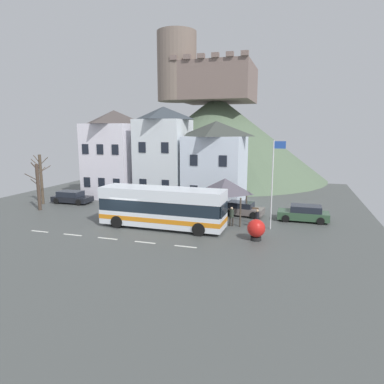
{
  "coord_description": "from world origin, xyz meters",
  "views": [
    {
      "loc": [
        13.0,
        -24.0,
        7.78
      ],
      "look_at": [
        4.34,
        3.95,
        2.51
      ],
      "focal_mm": 32.04,
      "sensor_mm": 36.0,
      "label": 1
    }
  ],
  "objects_px": {
    "public_bench": "(249,212)",
    "bare_tree_01": "(41,178)",
    "parked_car_00": "(304,213)",
    "bus_shelter": "(225,186)",
    "harbour_buoy": "(256,229)",
    "parked_car_03": "(242,209)",
    "parked_car_01": "(125,202)",
    "transit_bus": "(162,208)",
    "hilltop_castle": "(216,133)",
    "townhouse_01": "(164,154)",
    "bare_tree_00": "(38,187)",
    "flagpole": "(273,179)",
    "pedestrian_00": "(257,218)",
    "townhouse_02": "(216,162)",
    "townhouse_00": "(115,154)",
    "parked_car_02": "(72,197)",
    "pedestrian_01": "(232,215)"
  },
  "relations": [
    {
      "from": "public_bench",
      "to": "bare_tree_01",
      "type": "xyz_separation_m",
      "value": [
        -21.97,
        -0.89,
        2.31
      ]
    },
    {
      "from": "bare_tree_01",
      "to": "parked_car_00",
      "type": "bearing_deg",
      "value": 1.9
    },
    {
      "from": "bus_shelter",
      "to": "harbour_buoy",
      "type": "xyz_separation_m",
      "value": [
        3.32,
        -4.84,
        -2.19
      ]
    },
    {
      "from": "parked_car_03",
      "to": "bare_tree_01",
      "type": "bearing_deg",
      "value": -168.92
    },
    {
      "from": "parked_car_01",
      "to": "bare_tree_01",
      "type": "relative_size",
      "value": 0.74
    },
    {
      "from": "public_bench",
      "to": "bus_shelter",
      "type": "bearing_deg",
      "value": -137.15
    },
    {
      "from": "bus_shelter",
      "to": "transit_bus",
      "type": "bearing_deg",
      "value": -138.71
    },
    {
      "from": "hilltop_castle",
      "to": "harbour_buoy",
      "type": "relative_size",
      "value": 23.03
    },
    {
      "from": "townhouse_01",
      "to": "bus_shelter",
      "type": "xyz_separation_m",
      "value": [
        8.5,
        -7.13,
        -2.15
      ]
    },
    {
      "from": "hilltop_castle",
      "to": "bare_tree_00",
      "type": "height_order",
      "value": "hilltop_castle"
    },
    {
      "from": "bus_shelter",
      "to": "parked_car_03",
      "type": "height_order",
      "value": "bus_shelter"
    },
    {
      "from": "hilltop_castle",
      "to": "parked_car_03",
      "type": "xyz_separation_m",
      "value": [
        8.53,
        -25.06,
        -6.69
      ]
    },
    {
      "from": "flagpole",
      "to": "pedestrian_00",
      "type": "bearing_deg",
      "value": -174.9
    },
    {
      "from": "townhouse_02",
      "to": "public_bench",
      "type": "bearing_deg",
      "value": -51.87
    },
    {
      "from": "parked_car_03",
      "to": "pedestrian_00",
      "type": "relative_size",
      "value": 2.58
    },
    {
      "from": "townhouse_00",
      "to": "parked_car_01",
      "type": "xyz_separation_m",
      "value": [
        4.21,
        -5.71,
        -4.39
      ]
    },
    {
      "from": "townhouse_01",
      "to": "bare_tree_01",
      "type": "xyz_separation_m",
      "value": [
        -11.55,
        -6.24,
        -2.4
      ]
    },
    {
      "from": "parked_car_00",
      "to": "bare_tree_00",
      "type": "xyz_separation_m",
      "value": [
        -24.95,
        -3.37,
        1.68
      ]
    },
    {
      "from": "townhouse_01",
      "to": "hilltop_castle",
      "type": "xyz_separation_m",
      "value": [
        1.15,
        20.1,
        2.13
      ]
    },
    {
      "from": "parked_car_00",
      "to": "parked_car_03",
      "type": "xyz_separation_m",
      "value": [
        -5.46,
        0.4,
        -0.06
      ]
    },
    {
      "from": "flagpole",
      "to": "townhouse_00",
      "type": "bearing_deg",
      "value": 154.41
    },
    {
      "from": "parked_car_00",
      "to": "harbour_buoy",
      "type": "distance_m",
      "value": 7.41
    },
    {
      "from": "transit_bus",
      "to": "public_bench",
      "type": "height_order",
      "value": "transit_bus"
    },
    {
      "from": "bus_shelter",
      "to": "pedestrian_00",
      "type": "height_order",
      "value": "bus_shelter"
    },
    {
      "from": "parked_car_02",
      "to": "bare_tree_00",
      "type": "xyz_separation_m",
      "value": [
        -0.96,
        -3.79,
        1.72
      ]
    },
    {
      "from": "flagpole",
      "to": "bus_shelter",
      "type": "bearing_deg",
      "value": 158.84
    },
    {
      "from": "parked_car_03",
      "to": "transit_bus",
      "type": "bearing_deg",
      "value": -125.07
    },
    {
      "from": "parked_car_00",
      "to": "pedestrian_00",
      "type": "height_order",
      "value": "pedestrian_00"
    },
    {
      "from": "townhouse_01",
      "to": "parked_car_00",
      "type": "height_order",
      "value": "townhouse_01"
    },
    {
      "from": "parked_car_03",
      "to": "townhouse_01",
      "type": "bearing_deg",
      "value": 160.54
    },
    {
      "from": "townhouse_01",
      "to": "bus_shelter",
      "type": "relative_size",
      "value": 2.8
    },
    {
      "from": "hilltop_castle",
      "to": "harbour_buoy",
      "type": "distance_m",
      "value": 34.41
    },
    {
      "from": "parked_car_01",
      "to": "pedestrian_00",
      "type": "xyz_separation_m",
      "value": [
        13.66,
        -3.49,
        0.2
      ]
    },
    {
      "from": "townhouse_02",
      "to": "bare_tree_01",
      "type": "relative_size",
      "value": 1.66
    },
    {
      "from": "townhouse_00",
      "to": "parked_car_02",
      "type": "height_order",
      "value": "townhouse_00"
    },
    {
      "from": "public_bench",
      "to": "flagpole",
      "type": "height_order",
      "value": "flagpole"
    },
    {
      "from": "pedestrian_00",
      "to": "parked_car_02",
      "type": "bearing_deg",
      "value": 169.13
    },
    {
      "from": "transit_bus",
      "to": "bare_tree_01",
      "type": "distance_m",
      "value": 16.45
    },
    {
      "from": "townhouse_01",
      "to": "bare_tree_01",
      "type": "height_order",
      "value": "townhouse_01"
    },
    {
      "from": "pedestrian_01",
      "to": "bare_tree_01",
      "type": "xyz_separation_m",
      "value": [
        -20.98,
        2.56,
        1.83
      ]
    },
    {
      "from": "pedestrian_00",
      "to": "public_bench",
      "type": "xyz_separation_m",
      "value": [
        -1.1,
        3.49,
        -0.38
      ]
    },
    {
      "from": "parked_car_02",
      "to": "public_bench",
      "type": "xyz_separation_m",
      "value": [
        19.27,
        -0.42,
        -0.17
      ]
    },
    {
      "from": "bus_shelter",
      "to": "parked_car_01",
      "type": "relative_size",
      "value": 0.94
    },
    {
      "from": "bare_tree_00",
      "to": "townhouse_01",
      "type": "bearing_deg",
      "value": 41.63
    },
    {
      "from": "hilltop_castle",
      "to": "flagpole",
      "type": "height_order",
      "value": "hilltop_castle"
    },
    {
      "from": "parked_car_03",
      "to": "harbour_buoy",
      "type": "relative_size",
      "value": 2.6
    },
    {
      "from": "pedestrian_00",
      "to": "bare_tree_01",
      "type": "height_order",
      "value": "bare_tree_01"
    },
    {
      "from": "parked_car_02",
      "to": "public_bench",
      "type": "height_order",
      "value": "parked_car_02"
    },
    {
      "from": "bus_shelter",
      "to": "parked_car_01",
      "type": "height_order",
      "value": "bus_shelter"
    },
    {
      "from": "townhouse_02",
      "to": "transit_bus",
      "type": "distance_m",
      "value": 11.82
    }
  ]
}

